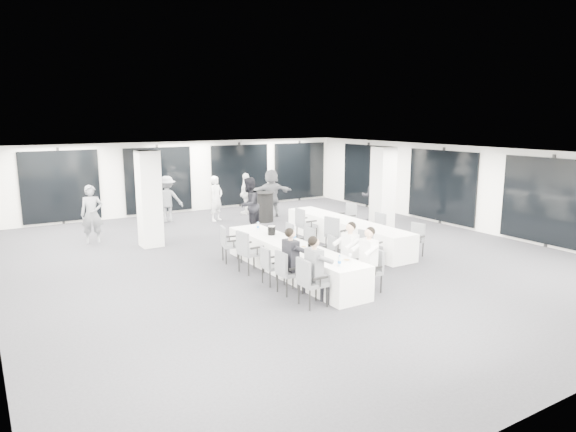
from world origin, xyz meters
name	(u,v)px	position (x,y,z in m)	size (l,w,h in m)	color
room	(295,199)	(0.89, 1.11, 1.39)	(14.04, 16.04, 2.84)	#242429
column_left	(149,199)	(-2.80, 3.20, 1.40)	(0.60, 0.60, 2.80)	silver
column_right	(383,190)	(4.20, 1.00, 1.40)	(0.60, 0.60, 2.80)	silver
banquet_table_main	(291,259)	(-0.76, -1.31, 0.38)	(0.90, 5.00, 0.75)	silver
banquet_table_side	(346,232)	(2.16, 0.29, 0.38)	(0.90, 5.00, 0.75)	silver
cocktail_table	(264,207)	(1.78, 4.60, 0.54)	(0.77, 0.77, 1.07)	black
chair_main_left_near	(309,279)	(-1.60, -3.33, 0.57)	(0.51, 0.57, 0.99)	#4B4E52
chair_main_left_second	(287,270)	(-1.59, -2.45, 0.54)	(0.48, 0.54, 0.94)	#4B4E52
chair_main_left_mid	(270,264)	(-1.59, -1.74, 0.49)	(0.45, 0.50, 0.86)	#4B4E52
chair_main_left_fourth	(248,249)	(-1.60, -0.68, 0.59)	(0.57, 0.62, 1.04)	#4B4E52
chair_main_left_far	(229,242)	(-1.59, 0.44, 0.54)	(0.57, 0.60, 0.95)	#4B4E52
chair_main_right_near	(372,268)	(0.07, -3.28, 0.53)	(0.51, 0.55, 0.93)	#4B4E52
chair_main_right_second	(353,259)	(0.07, -2.61, 0.56)	(0.59, 0.62, 0.97)	#4B4E52
chair_main_right_mid	(327,252)	(0.07, -1.65, 0.51)	(0.52, 0.56, 0.89)	#4B4E52
chair_main_right_fourth	(305,243)	(0.07, -0.67, 0.52)	(0.48, 0.53, 0.92)	#4B4E52
chair_main_right_far	(286,237)	(0.06, 0.29, 0.49)	(0.48, 0.52, 0.86)	#4B4E52
chair_side_left_near	(369,245)	(1.33, -1.70, 0.53)	(0.55, 0.58, 0.93)	#4B4E52
chair_side_left_mid	(335,232)	(1.32, -0.29, 0.59)	(0.63, 0.66, 1.03)	#4B4E52
chair_side_left_far	(304,223)	(1.32, 1.26, 0.59)	(0.54, 0.60, 1.03)	#4B4E52
chair_side_right_near	(415,238)	(2.99, -1.69, 0.51)	(0.53, 0.56, 0.90)	#4B4E52
chair_side_right_mid	(377,227)	(2.99, -0.13, 0.53)	(0.47, 0.53, 0.93)	#4B4E52
chair_side_right_far	(348,217)	(3.00, 1.28, 0.59)	(0.52, 0.59, 1.03)	#4B4E52
seated_guest_a	(317,266)	(-1.43, -3.33, 0.81)	(0.50, 0.38, 1.44)	#595C61
seated_guest_b	(293,256)	(-1.43, -2.45, 0.81)	(0.50, 0.38, 1.44)	black
seated_guest_c	(366,256)	(-0.09, -3.27, 0.81)	(0.50, 0.38, 1.44)	white
seated_guest_d	(348,249)	(-0.09, -2.63, 0.81)	(0.50, 0.38, 1.44)	white
standing_guest_a	(216,196)	(0.38, 5.65, 0.93)	(0.68, 0.55, 1.86)	white
standing_guest_b	(249,201)	(0.54, 3.37, 1.02)	(0.99, 0.60, 2.05)	black
standing_guest_c	(167,196)	(-1.21, 6.37, 0.94)	(1.22, 0.62, 1.89)	#595C61
standing_guest_d	(246,191)	(1.94, 6.28, 0.91)	(1.07, 0.60, 1.82)	white
standing_guest_f	(271,190)	(2.50, 5.31, 1.02)	(1.88, 0.72, 2.05)	#595C61
standing_guest_g	(92,210)	(-4.17, 4.50, 0.99)	(0.72, 0.58, 1.99)	#595C61
standing_guest_h	(374,194)	(5.19, 2.56, 1.01)	(0.97, 0.59, 2.01)	black
ice_bucket_near	(312,248)	(-0.83, -2.29, 0.87)	(0.20, 0.20, 0.23)	black
ice_bucket_far	(272,231)	(-0.68, -0.23, 0.86)	(0.20, 0.20, 0.23)	black
water_bottle_a	(339,261)	(-0.92, -3.41, 0.86)	(0.07, 0.07, 0.21)	silver
water_bottle_b	(294,236)	(-0.52, -1.06, 0.87)	(0.07, 0.07, 0.23)	silver
water_bottle_c	(258,226)	(-0.71, 0.46, 0.86)	(0.07, 0.07, 0.21)	silver
plate_a	(331,261)	(-0.85, -3.02, 0.76)	(0.20, 0.20, 0.03)	white
plate_b	(347,260)	(-0.53, -3.15, 0.76)	(0.21, 0.21, 0.03)	white
plate_c	(304,247)	(-0.68, -1.74, 0.76)	(0.18, 0.18, 0.03)	white
wine_glass	(350,255)	(-0.55, -3.30, 0.90)	(0.07, 0.07, 0.20)	silver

